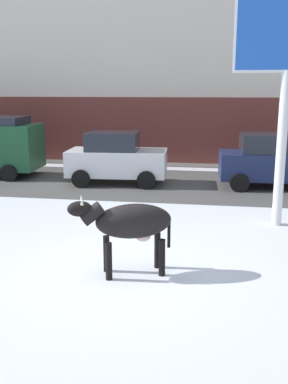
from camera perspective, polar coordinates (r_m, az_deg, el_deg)
name	(u,v)px	position (r m, az deg, el deg)	size (l,w,h in m)	color
ground_plane	(119,274)	(8.53, -3.19, -10.32)	(120.00, 120.00, 0.00)	white
road_strip	(167,184)	(16.22, 2.98, 1.04)	(60.00, 5.60, 0.01)	#514F4C
building_facade	(185,21)	(22.69, 5.18, 20.89)	(44.00, 6.10, 13.00)	beige
cow_black	(130,223)	(8.18, -1.81, -3.93)	(1.92, 1.04, 1.54)	black
billboard	(288,47)	(11.43, 17.90, 17.14)	(2.52, 0.25, 5.56)	silver
car_white_hatchback	(116,158)	(16.16, -3.55, 4.32)	(3.59, 2.08, 1.86)	white
car_navy_hatchback	(270,161)	(16.10, 15.75, 3.81)	(3.59, 2.08, 1.86)	#19234C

